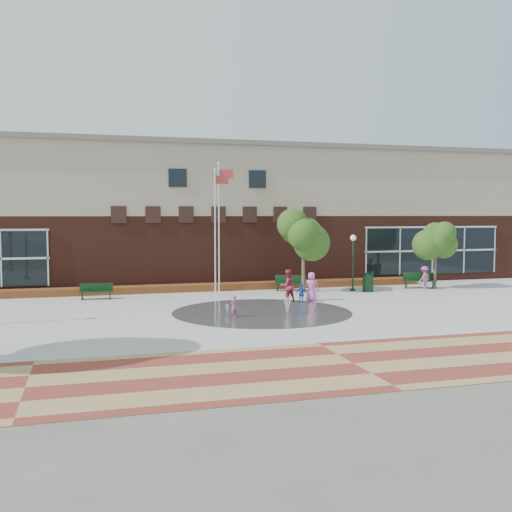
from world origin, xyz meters
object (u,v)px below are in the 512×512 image
object	(u,v)px
child_splash	(234,306)
bench_left	(96,294)
flagpole_right	(220,220)
flagpole_left	(216,225)
trash_can	(368,282)

from	to	relation	value
child_splash	bench_left	bearing A→B (deg)	-96.11
flagpole_right	child_splash	bearing A→B (deg)	-88.31
flagpole_right	child_splash	size ratio (longest dim) A/B	7.49
flagpole_right	bench_left	xyz separation A→B (m)	(-7.13, -1.34, -4.00)
flagpole_left	trash_can	bearing A→B (deg)	-4.04
bench_left	child_splash	distance (m)	9.53
flagpole_left	flagpole_right	xyz separation A→B (m)	(0.57, 1.57, 0.29)
flagpole_right	trash_can	world-z (taller)	flagpole_right
trash_can	child_splash	distance (m)	11.74
child_splash	flagpole_right	bearing A→B (deg)	-142.18
flagpole_left	child_splash	bearing A→B (deg)	-94.60
flagpole_left	flagpole_right	bearing A→B (deg)	71.41
bench_left	trash_can	xyz separation A→B (m)	(15.60, -1.08, 0.28)
flagpole_left	trash_can	xyz separation A→B (m)	(9.04, -0.85, -3.43)
flagpole_left	bench_left	bearing A→B (deg)	179.29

